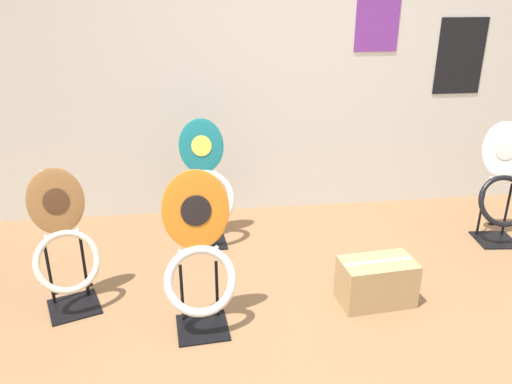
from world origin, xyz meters
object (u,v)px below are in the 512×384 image
at_px(toilet_seat_display_white_plain, 503,189).
at_px(toilet_seat_display_teal_sax, 204,190).
at_px(toilet_seat_display_woodgrain, 64,245).
at_px(storage_box, 376,282).
at_px(toilet_seat_display_orange_sun, 199,265).

bearing_deg(toilet_seat_display_white_plain, toilet_seat_display_teal_sax, 173.69).
bearing_deg(toilet_seat_display_woodgrain, toilet_seat_display_teal_sax, 40.75).
relative_size(toilet_seat_display_woodgrain, storage_box, 1.83).
distance_m(toilet_seat_display_woodgrain, toilet_seat_display_teal_sax, 1.08).
distance_m(toilet_seat_display_white_plain, storage_box, 1.37).
bearing_deg(toilet_seat_display_teal_sax, toilet_seat_display_woodgrain, -139.25).
xyz_separation_m(toilet_seat_display_orange_sun, toilet_seat_display_teal_sax, (0.06, 1.02, 0.02)).
distance_m(toilet_seat_display_orange_sun, toilet_seat_display_teal_sax, 1.02).
relative_size(toilet_seat_display_orange_sun, storage_box, 1.99).
bearing_deg(toilet_seat_display_woodgrain, toilet_seat_display_orange_sun, -22.57).
distance_m(toilet_seat_display_teal_sax, storage_box, 1.36).
bearing_deg(toilet_seat_display_orange_sun, storage_box, 6.68).
height_order(toilet_seat_display_orange_sun, toilet_seat_display_teal_sax, toilet_seat_display_teal_sax).
xyz_separation_m(toilet_seat_display_woodgrain, storage_box, (1.80, -0.19, -0.27)).
height_order(toilet_seat_display_woodgrain, toilet_seat_display_orange_sun, toilet_seat_display_orange_sun).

